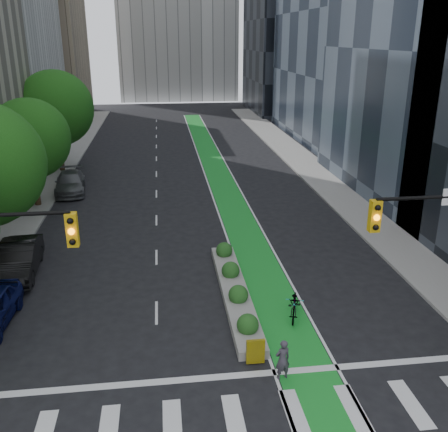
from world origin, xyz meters
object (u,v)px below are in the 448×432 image
object	(u,v)px
parked_car_left_mid	(19,259)
median_planter	(235,289)
parked_car_left_far	(70,183)
bicycle	(295,304)
cyclist	(283,360)

from	to	relation	value
parked_car_left_mid	median_planter	bearing A→B (deg)	-23.31
parked_car_left_mid	parked_car_left_far	distance (m)	14.56
bicycle	cyclist	distance (m)	4.40
median_planter	bicycle	distance (m)	3.13
bicycle	parked_car_left_mid	size ratio (longest dim) A/B	0.42
median_planter	parked_car_left_mid	size ratio (longest dim) A/B	1.99
median_planter	bicycle	world-z (taller)	bicycle
median_planter	cyclist	distance (m)	6.24
median_planter	parked_car_left_mid	bearing A→B (deg)	160.73
median_planter	cyclist	bearing A→B (deg)	-82.62
cyclist	median_planter	bearing A→B (deg)	-97.97
cyclist	parked_car_left_mid	size ratio (longest dim) A/B	0.31
median_planter	parked_car_left_far	xyz separation A→B (m)	(-10.41, 18.30, 0.42)
parked_car_left_far	parked_car_left_mid	bearing A→B (deg)	-97.60
bicycle	parked_car_left_mid	world-z (taller)	parked_car_left_mid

